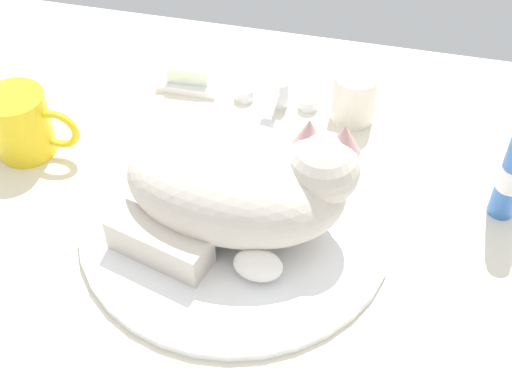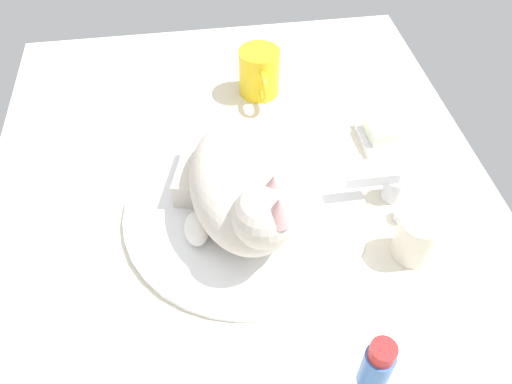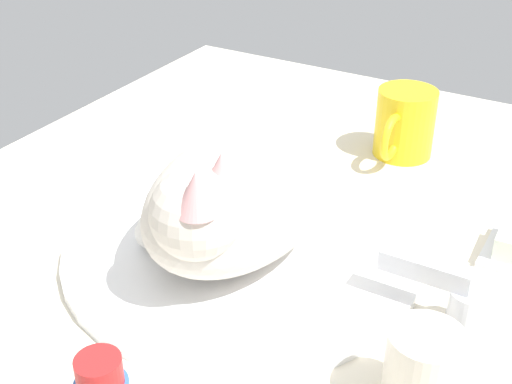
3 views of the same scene
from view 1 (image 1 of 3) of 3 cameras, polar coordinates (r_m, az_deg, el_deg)
The scene contains 8 objects.
ground_plane at distance 88.20cm, azimuth -1.54°, elevation -3.25°, with size 110.00×82.50×3.00cm, color silver.
sink_basin at distance 86.62cm, azimuth -1.57°, elevation -2.37°, with size 37.76×37.76×1.13cm, color white.
faucet at distance 100.95cm, azimuth 1.51°, elevation 7.85°, with size 12.16×10.31×6.12cm.
cat at distance 81.22cm, azimuth -0.96°, elevation 0.59°, with size 27.43×19.33×14.91cm.
coffee_mug at distance 97.98cm, azimuth -18.09°, elevation 5.18°, with size 12.04×7.80×9.09cm.
rinse_cup at distance 99.70cm, azimuth 7.84°, elevation 7.52°, with size 6.07×6.07×7.33cm.
soap_dish at distance 107.26cm, azimuth -5.20°, elevation 8.93°, with size 9.00×6.40×1.20cm, color white.
soap_bar at distance 106.16cm, azimuth -5.27°, elevation 9.71°, with size 6.03×4.25×2.43cm, color silver.
Camera 1 is at (14.97, -54.73, 66.02)cm, focal length 50.16 mm.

